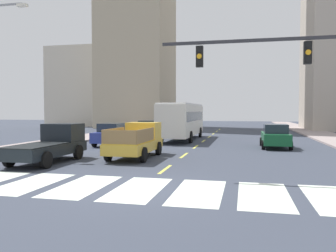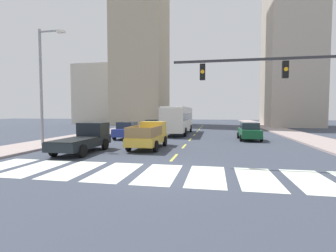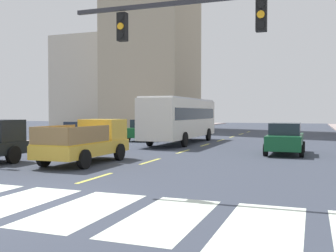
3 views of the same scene
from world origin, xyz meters
TOP-DOWN VIEW (x-y plane):
  - ground_plane at (0.00, 0.00)m, footprint 160.00×160.00m
  - sidewalk_left at (-11.73, 18.00)m, footprint 3.86×110.00m
  - crosswalk_stripe_4 at (0.00, 0.00)m, footprint 1.59×3.76m
  - crosswalk_stripe_5 at (2.07, 0.00)m, footprint 1.59×3.76m
  - crosswalk_stripe_6 at (4.14, 0.00)m, footprint 1.59×3.76m
  - crosswalk_stripe_7 at (6.20, 0.00)m, footprint 1.59×3.76m
  - lane_dash_0 at (0.00, 4.00)m, footprint 0.16×2.40m
  - lane_dash_1 at (0.00, 9.00)m, footprint 0.16×2.40m
  - lane_dash_2 at (0.00, 14.00)m, footprint 0.16×2.40m
  - lane_dash_3 at (0.00, 19.00)m, footprint 0.16×2.40m
  - lane_dash_4 at (0.00, 24.00)m, footprint 0.16×2.40m
  - lane_dash_5 at (0.00, 29.00)m, footprint 0.16×2.40m
  - lane_dash_6 at (0.00, 34.00)m, footprint 0.16×2.40m
  - lane_dash_7 at (0.00, 39.00)m, footprint 0.16×2.40m
  - pickup_stakebed at (-2.53, 7.76)m, footprint 2.18×5.20m
  - city_bus at (-2.08, 19.84)m, footprint 2.72×10.80m
  - sedan_near_right at (5.71, 14.53)m, footprint 2.02×4.40m
  - sedan_mid at (-6.45, 13.66)m, footprint 2.02×4.40m
  - sedan_near_left at (-5.75, 21.61)m, footprint 2.02×4.40m
  - traffic_signal_gantry at (7.04, 2.70)m, footprint 10.30×0.27m
  - block_mid_right at (-25.78, 46.56)m, footprint 9.60×8.85m

SIDE VIEW (x-z plane):
  - ground_plane at x=0.00m, z-range 0.00..0.00m
  - lane_dash_0 at x=0.00m, z-range 0.00..0.01m
  - lane_dash_1 at x=0.00m, z-range 0.00..0.01m
  - lane_dash_2 at x=0.00m, z-range 0.00..0.01m
  - lane_dash_3 at x=0.00m, z-range 0.00..0.01m
  - lane_dash_4 at x=0.00m, z-range 0.00..0.01m
  - lane_dash_5 at x=0.00m, z-range 0.00..0.01m
  - lane_dash_6 at x=0.00m, z-range 0.00..0.01m
  - lane_dash_7 at x=0.00m, z-range 0.00..0.01m
  - crosswalk_stripe_4 at x=0.00m, z-range 0.00..0.01m
  - crosswalk_stripe_5 at x=2.07m, z-range 0.00..0.01m
  - crosswalk_stripe_6 at x=4.14m, z-range 0.00..0.01m
  - crosswalk_stripe_7 at x=6.20m, z-range 0.00..0.01m
  - sidewalk_left at x=-11.73m, z-range 0.00..0.15m
  - sedan_near_right at x=5.71m, z-range 0.00..1.72m
  - sedan_mid at x=-6.45m, z-range 0.00..1.72m
  - sedan_near_left at x=-5.75m, z-range 0.00..1.72m
  - pickup_stakebed at x=-2.53m, z-range -0.04..1.92m
  - city_bus at x=-2.08m, z-range 0.29..3.61m
  - traffic_signal_gantry at x=7.04m, z-range 1.25..7.25m
  - block_mid_right at x=-25.78m, z-range 0.00..13.92m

